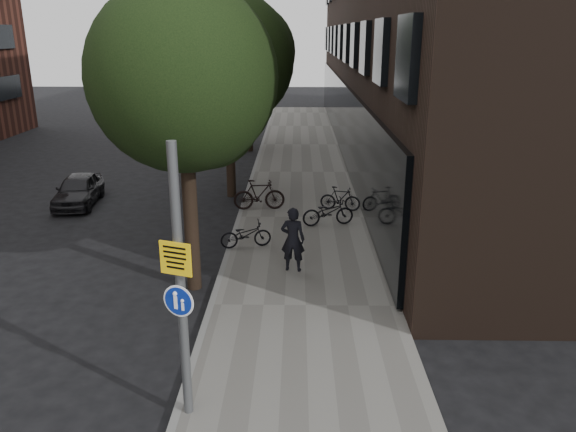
{
  "coord_description": "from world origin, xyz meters",
  "views": [
    {
      "loc": [
        0.04,
        -8.64,
        6.29
      ],
      "look_at": [
        -0.19,
        4.38,
        2.0
      ],
      "focal_mm": 35.0,
      "sensor_mm": 36.0,
      "label": 1
    }
  ],
  "objects_px": {
    "pedestrian": "(293,239)",
    "parked_car_near": "(78,190)",
    "parked_bike_facade_near": "(328,212)",
    "signpost": "(181,286)"
  },
  "relations": [
    {
      "from": "parked_car_near",
      "to": "parked_bike_facade_near",
      "type": "bearing_deg",
      "value": -21.33
    },
    {
      "from": "signpost",
      "to": "pedestrian",
      "type": "height_order",
      "value": "signpost"
    },
    {
      "from": "pedestrian",
      "to": "parked_car_near",
      "type": "distance_m",
      "value": 10.38
    },
    {
      "from": "signpost",
      "to": "parked_bike_facade_near",
      "type": "height_order",
      "value": "signpost"
    },
    {
      "from": "pedestrian",
      "to": "parked_bike_facade_near",
      "type": "distance_m",
      "value": 3.94
    },
    {
      "from": "parked_bike_facade_near",
      "to": "pedestrian",
      "type": "bearing_deg",
      "value": 150.55
    },
    {
      "from": "signpost",
      "to": "pedestrian",
      "type": "bearing_deg",
      "value": 93.28
    },
    {
      "from": "signpost",
      "to": "parked_bike_facade_near",
      "type": "distance_m",
      "value": 10.34
    },
    {
      "from": "parked_bike_facade_near",
      "to": "parked_car_near",
      "type": "distance_m",
      "value": 9.7
    },
    {
      "from": "signpost",
      "to": "pedestrian",
      "type": "relative_size",
      "value": 2.62
    }
  ]
}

